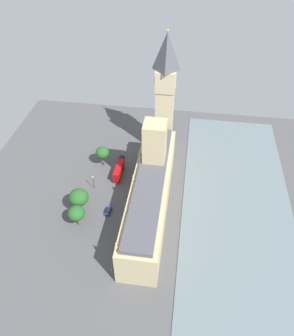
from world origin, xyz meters
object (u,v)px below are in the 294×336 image
(clock_tower, at_px, (165,94))
(parliament_building, at_px, (151,189))
(pedestrian_near_tower, at_px, (111,270))
(plane_tree_by_river_gate, at_px, (79,197))
(car_blue_under_trees, at_px, (108,211))
(double_decker_bus_trailing, at_px, (119,170))
(car_black_corner, at_px, (121,159))
(pedestrian_opposite_hall, at_px, (132,185))
(plane_tree_leading, at_px, (102,153))
(street_lamp_far_end, at_px, (93,180))
(plane_tree_midblock, at_px, (76,213))

(clock_tower, bearing_deg, parliament_building, 88.61)
(pedestrian_near_tower, height_order, plane_tree_by_river_gate, plane_tree_by_river_gate)
(car_blue_under_trees, bearing_deg, double_decker_bus_trailing, 93.93)
(car_black_corner, height_order, double_decker_bus_trailing, double_decker_bus_trailing)
(car_blue_under_trees, height_order, pedestrian_opposite_hall, car_blue_under_trees)
(car_blue_under_trees, distance_m, plane_tree_leading, 27.58)
(car_black_corner, relative_size, street_lamp_far_end, 0.69)
(car_blue_under_trees, distance_m, pedestrian_opposite_hall, 16.04)
(clock_tower, height_order, plane_tree_leading, clock_tower)
(parliament_building, distance_m, plane_tree_midblock, 27.51)
(pedestrian_opposite_hall, bearing_deg, plane_tree_midblock, 38.41)
(car_black_corner, xyz_separation_m, pedestrian_opposite_hall, (-7.50, 15.09, -0.19))
(clock_tower, bearing_deg, plane_tree_leading, 33.95)
(pedestrian_opposite_hall, bearing_deg, parliament_building, 118.55)
(parliament_building, bearing_deg, clock_tower, -91.39)
(pedestrian_near_tower, xyz_separation_m, plane_tree_by_river_gate, (16.56, -22.95, 6.62))
(parliament_building, relative_size, clock_tower, 1.19)
(car_blue_under_trees, relative_size, plane_tree_leading, 0.46)
(pedestrian_near_tower, bearing_deg, double_decker_bus_trailing, 24.31)
(clock_tower, relative_size, street_lamp_far_end, 8.47)
(parliament_building, distance_m, double_decker_bus_trailing, 21.64)
(street_lamp_far_end, bearing_deg, pedestrian_near_tower, 112.91)
(plane_tree_by_river_gate, bearing_deg, plane_tree_midblock, 97.75)
(parliament_building, relative_size, street_lamp_far_end, 10.10)
(clock_tower, xyz_separation_m, pedestrian_near_tower, (9.31, 65.44, -26.52))
(car_black_corner, bearing_deg, plane_tree_by_river_gate, 77.34)
(car_black_corner, relative_size, car_blue_under_trees, 1.02)
(pedestrian_opposite_hall, xyz_separation_m, plane_tree_leading, (14.26, -10.92, 6.03))
(parliament_building, xyz_separation_m, car_black_corner, (16.22, -23.88, -7.57))
(clock_tower, height_order, street_lamp_far_end, clock_tower)
(pedestrian_opposite_hall, xyz_separation_m, street_lamp_far_end, (14.67, 3.10, 3.66))
(plane_tree_by_river_gate, bearing_deg, car_blue_under_trees, -175.97)
(clock_tower, bearing_deg, double_decker_bus_trailing, 53.27)
(plane_tree_leading, bearing_deg, car_blue_under_trees, 107.44)
(pedestrian_near_tower, relative_size, plane_tree_leading, 0.17)
(car_black_corner, distance_m, street_lamp_far_end, 19.85)
(pedestrian_opposite_hall, bearing_deg, pedestrian_near_tower, 74.19)
(clock_tower, distance_m, street_lamp_far_end, 44.90)
(car_black_corner, distance_m, car_blue_under_trees, 29.92)
(double_decker_bus_trailing, bearing_deg, pedestrian_opposite_hall, 140.70)
(pedestrian_opposite_hall, xyz_separation_m, plane_tree_midblock, (15.43, 21.74, 5.40))
(parliament_building, relative_size, pedestrian_opposite_hall, 40.81)
(double_decker_bus_trailing, xyz_separation_m, pedestrian_opposite_hall, (-6.38, 5.57, -1.94))
(double_decker_bus_trailing, xyz_separation_m, plane_tree_leading, (7.88, -5.35, 4.09))
(pedestrian_near_tower, relative_size, street_lamp_far_end, 0.25)
(parliament_building, relative_size, car_black_corner, 14.59)
(car_blue_under_trees, relative_size, pedestrian_near_tower, 2.68)
(car_blue_under_trees, bearing_deg, parliament_building, 25.33)
(double_decker_bus_trailing, relative_size, plane_tree_by_river_gate, 1.02)
(pedestrian_near_tower, xyz_separation_m, plane_tree_leading, (14.54, -49.38, 6.02))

